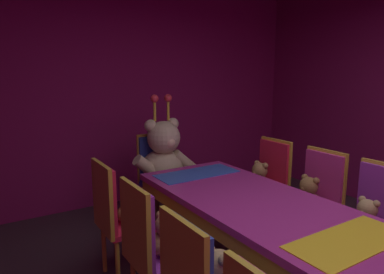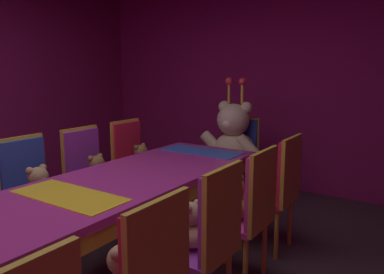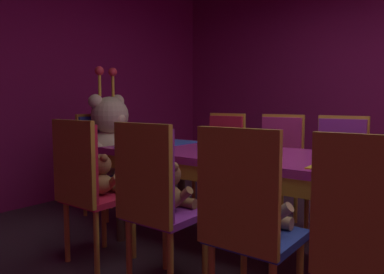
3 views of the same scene
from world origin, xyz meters
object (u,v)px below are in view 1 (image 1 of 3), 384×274
Objects in this scene: teddy_left_5 at (130,208)px; chair_right_5 at (269,177)px; teddy_left_4 at (167,237)px; chair_left_4 at (147,241)px; chair_right_3 at (377,214)px; chair_right_4 at (319,193)px; throne_chair at (157,168)px; teddy_right_4 at (308,197)px; banquet_table at (349,255)px; chair_left_5 at (113,210)px; teddy_right_3 at (366,220)px; king_teddy_bear at (164,157)px; teddy_right_5 at (259,179)px.

chair_right_5 is at bearing -0.66° from teddy_left_5.
teddy_left_4 is at bearing 21.42° from chair_right_5.
chair_left_4 is 0.63m from teddy_left_5.
chair_right_4 is at bearing -91.14° from chair_right_3.
teddy_right_4 is at bearing 24.85° from throne_chair.
teddy_left_5 reaches higher than banquet_table.
chair_left_4 reaches higher than teddy_right_4.
teddy_right_4 reaches higher than banquet_table.
chair_left_5 is 1.67m from chair_right_5.
banquet_table is 0.76m from teddy_right_3.
throne_chair is at bearing 65.46° from teddy_left_4.
chair_right_5 is (0.14, 1.14, 0.01)m from teddy_right_3.
chair_right_4 is at bearing -180.00° from teddy_right_4.
chair_left_4 is at bearing -19.66° from teddy_right_3.
king_teddy_bear reaches higher than throne_chair.
chair_left_4 and throne_chair have the same top height.
teddy_left_5 is 0.31× the size of chair_right_3.
teddy_left_4 is at bearing 128.65° from banquet_table.
throne_chair is at bearing -47.49° from chair_right_5.
teddy_left_5 is at bearing -0.00° from chair_left_5.
teddy_left_5 is (0.14, 0.61, -0.01)m from chair_left_4.
throne_chair is at bearing -65.15° from teddy_right_4.
chair_right_3 reaches higher than teddy_right_3.
chair_left_4 is 1.00× the size of chair_left_5.
chair_left_5 and chair_right_5 have the same top height.
teddy_left_4 is 1.38m from teddy_right_4.
king_teddy_bear is (-0.83, 1.87, 0.17)m from chair_right_3.
chair_left_4 is at bearing -18.07° from chair_right_3.
teddy_left_4 is at bearing -0.08° from teddy_right_4.
king_teddy_bear is (0.84, 0.72, 0.17)m from chair_left_5.
teddy_right_5 reaches higher than teddy_right_3.
teddy_left_4 is at bearing 0.00° from chair_left_4.
throne_chair reaches higher than teddy_right_3.
teddy_right_5 is at bearing -75.25° from chair_right_4.
chair_right_5 and throne_chair have the same top height.
chair_right_4 is (1.68, -0.61, 0.00)m from chair_left_5.
king_teddy_bear is at bearing 62.70° from teddy_left_4.
teddy_right_5 is at bearing -89.88° from teddy_right_3.
throne_chair reaches higher than teddy_left_4.
king_teddy_bear reaches higher than banquet_table.
banquet_table is 1.20m from chair_right_4.
chair_left_5 is at bearing -49.42° from king_teddy_bear.
teddy_right_5 is at bearing -0.73° from teddy_left_5.
teddy_left_5 is at bearing -0.73° from teddy_right_5.
chair_left_5 reaches higher than teddy_right_4.
king_teddy_bear is (-0.70, 1.33, 0.17)m from teddy_right_4.
chair_right_5 is 2.93× the size of teddy_right_5.
throne_chair is (0.00, 2.36, -0.06)m from banquet_table.
banquet_table is 1.63m from teddy_left_5.
chair_right_3 reaches higher than banquet_table.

